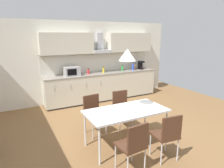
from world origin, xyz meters
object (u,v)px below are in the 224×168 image
(coffee_maker, at_px, (141,65))
(bottle_green, at_px, (122,68))
(pendant_lamp, at_px, (127,55))
(bottle_blue, at_px, (133,67))
(chair_near_right, at_px, (168,133))
(microwave, at_px, (72,71))
(chair_near_left, at_px, (134,143))
(bottle_brown, at_px, (135,67))
(chair_far_left, at_px, (93,110))
(chair_far_right, at_px, (122,105))
(dining_table, at_px, (126,112))
(bottle_yellow, at_px, (103,70))
(bottle_red, at_px, (88,72))

(coffee_maker, height_order, bottle_green, coffee_maker)
(coffee_maker, height_order, pendant_lamp, pendant_lamp)
(bottle_blue, bearing_deg, chair_near_right, -115.18)
(microwave, relative_size, chair_near_left, 0.55)
(bottle_brown, relative_size, chair_near_left, 0.27)
(chair_far_left, height_order, chair_far_right, same)
(chair_far_right, bearing_deg, chair_near_right, -90.50)
(coffee_maker, bearing_deg, microwave, -179.43)
(bottle_brown, height_order, chair_far_left, bottle_brown)
(dining_table, bearing_deg, bottle_yellow, 72.84)
(bottle_red, distance_m, pendant_lamp, 3.03)
(chair_near_right, height_order, pendant_lamp, pendant_lamp)
(bottle_red, relative_size, chair_far_left, 0.21)
(bottle_red, height_order, pendant_lamp, pendant_lamp)
(bottle_red, relative_size, chair_near_right, 0.21)
(bottle_yellow, xyz_separation_m, chair_near_left, (-1.24, -3.66, -0.50))
(dining_table, distance_m, chair_near_right, 0.87)
(dining_table, distance_m, chair_near_left, 0.87)
(bottle_brown, xyz_separation_m, pendant_lamp, (-2.21, -2.94, 0.78))
(chair_far_left, bearing_deg, bottle_blue, 40.52)
(bottle_green, distance_m, bottle_brown, 0.57)
(coffee_maker, bearing_deg, bottle_blue, -171.33)
(bottle_blue, xyz_separation_m, chair_near_left, (-2.41, -3.64, -0.53))
(bottle_blue, height_order, chair_far_left, bottle_blue)
(dining_table, bearing_deg, microwave, 93.96)
(bottle_green, xyz_separation_m, bottle_blue, (0.42, -0.05, 0.03))
(bottle_green, relative_size, bottle_brown, 0.95)
(microwave, xyz_separation_m, bottle_yellow, (1.09, -0.02, -0.05))
(bottle_blue, distance_m, bottle_yellow, 1.18)
(chair_far_left, distance_m, chair_near_left, 1.57)
(pendant_lamp, bearing_deg, bottle_blue, 54.20)
(dining_table, bearing_deg, chair_near_left, -114.22)
(bottle_green, height_order, bottle_red, bottle_green)
(chair_far_right, xyz_separation_m, chair_near_left, (-0.72, -1.57, 0.00))
(bottle_green, height_order, bottle_brown, bottle_brown)
(coffee_maker, xyz_separation_m, chair_near_right, (-2.10, -3.70, -0.55))
(bottle_red, bearing_deg, microwave, -178.45)
(bottle_yellow, distance_m, pendant_lamp, 3.11)
(chair_near_left, bearing_deg, pendant_lamp, 65.78)
(bottle_yellow, height_order, chair_near_right, bottle_yellow)
(bottle_red, xyz_separation_m, pendant_lamp, (-0.36, -2.91, 0.80))
(bottle_blue, distance_m, chair_near_right, 4.06)
(chair_near_left, bearing_deg, bottle_yellow, 71.27)
(microwave, relative_size, bottle_green, 2.15)
(chair_near_left, bearing_deg, chair_near_right, 0.02)
(coffee_maker, bearing_deg, pendant_lamp, -129.96)
(bottle_green, distance_m, chair_near_left, 4.23)
(coffee_maker, height_order, chair_far_left, coffee_maker)
(chair_near_right, distance_m, chair_far_right, 1.57)
(microwave, xyz_separation_m, chair_near_left, (-0.15, -3.67, -0.54))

